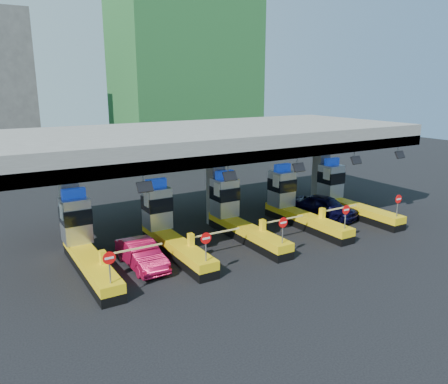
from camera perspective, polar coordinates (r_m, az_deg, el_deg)
ground at (r=29.29m, az=1.90°, el=-5.80°), size 120.00×120.00×0.00m
toll_canopy at (r=30.24m, az=-0.98°, el=6.81°), size 28.00×12.09×7.00m
toll_lane_far_left at (r=25.37m, az=-17.86°, el=-6.33°), size 4.43×8.00×4.16m
toll_lane_left at (r=26.82m, az=-7.43°, el=-4.64°), size 4.43×8.00×4.16m
toll_lane_center at (r=29.07m, az=1.63°, el=-3.04°), size 4.43×8.00×4.16m
toll_lane_right at (r=31.95m, az=9.20°, el=-1.65°), size 4.43×8.00×4.16m
toll_lane_far_right at (r=35.30m, az=15.42°, el=-0.47°), size 4.43×8.00×4.16m
bg_building_scaffold at (r=61.50m, az=-5.20°, el=17.76°), size 18.00×12.00×28.00m
van at (r=33.89m, az=13.08°, el=-1.88°), size 3.34×5.37×1.71m
red_car at (r=24.76m, az=-10.71°, el=-8.01°), size 1.68×4.52×1.47m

